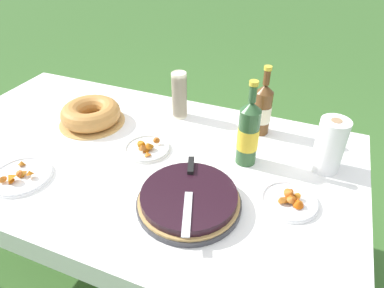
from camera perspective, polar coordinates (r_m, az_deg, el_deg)
ground_plane at (r=1.95m, az=-7.87°, el=-18.05°), size 16.00×16.00×0.00m
garden_table at (r=1.49m, az=-9.80°, el=-3.37°), size 1.85×1.03×0.69m
tablecloth at (r=1.47m, az=-9.97°, el=-1.98°), size 1.86×1.04×0.10m
berry_tart at (r=1.19m, az=-0.52°, el=-9.21°), size 0.36×0.36×0.06m
serving_knife at (r=1.19m, az=-0.45°, el=-7.01°), size 0.15×0.36×0.01m
bundt_cake at (r=1.68m, az=-16.49°, el=4.84°), size 0.31×0.31×0.10m
cup_stack at (r=1.64m, az=-2.12°, el=8.11°), size 0.07×0.07×0.23m
cider_bottle_green at (r=1.33m, az=9.36°, el=1.76°), size 0.08×0.08×0.35m
cider_bottle_amber at (r=1.54m, az=11.67°, el=5.72°), size 0.08×0.08×0.32m
snack_plate_near at (r=1.46m, az=-26.64°, el=-4.75°), size 0.23×0.23×0.06m
snack_plate_left at (r=1.25m, az=15.98°, el=-9.00°), size 0.20×0.20×0.06m
snack_plate_right at (r=1.46m, az=-7.51°, el=-0.66°), size 0.19×0.19×0.05m
paper_towel_roll at (r=1.39m, az=21.97°, el=-0.22°), size 0.11×0.11×0.22m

